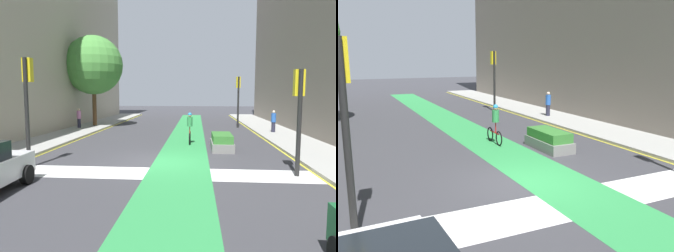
{
  "view_description": "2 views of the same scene",
  "coord_description": "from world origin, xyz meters",
  "views": [
    {
      "loc": [
        1.58,
        -13.54,
        2.99
      ],
      "look_at": [
        0.12,
        2.69,
        1.3
      ],
      "focal_mm": 33.95,
      "sensor_mm": 36.0,
      "label": 1
    },
    {
      "loc": [
        -5.2,
        -9.46,
        3.97
      ],
      "look_at": [
        1.41,
        4.46,
        0.95
      ],
      "focal_mm": 37.65,
      "sensor_mm": 36.0,
      "label": 2
    }
  ],
  "objects": [
    {
      "name": "pedestrian_sidewalk_right_b",
      "position": [
        7.21,
        10.19,
        0.95
      ],
      "size": [
        0.34,
        0.34,
        1.59
      ],
      "color": "#262638",
      "rests_on": "sidewalk_right"
    },
    {
      "name": "cyclist_in_lane",
      "position": [
        1.19,
        5.18,
        0.97
      ],
      "size": [
        0.32,
        1.73,
        1.86
      ],
      "color": "black",
      "rests_on": "ground_plane"
    },
    {
      "name": "traffic_signal_near_left",
      "position": [
        -5.14,
        -1.38,
        3.07
      ],
      "size": [
        0.35,
        0.52,
        4.39
      ],
      "color": "black",
      "rests_on": "ground_plane"
    },
    {
      "name": "crosswalk_band",
      "position": [
        0.0,
        -2.0,
        0.0
      ],
      "size": [
        12.0,
        1.8,
        0.01
      ],
      "primitive_type": "cube",
      "color": "silver",
      "rests_on": "ground_plane"
    },
    {
      "name": "bike_lane_paint",
      "position": [
        0.93,
        0.0,
        0.0
      ],
      "size": [
        2.4,
        60.0,
        0.01
      ],
      "primitive_type": "cube",
      "color": "#2D8C47",
      "rests_on": "ground_plane"
    },
    {
      "name": "ground_plane",
      "position": [
        0.0,
        0.0,
        0.0
      ],
      "size": [
        120.0,
        120.0,
        0.0
      ],
      "primitive_type": "plane",
      "color": "#38383D"
    },
    {
      "name": "traffic_signal_far_right",
      "position": [
        5.17,
        14.47,
        3.08
      ],
      "size": [
        0.35,
        0.52,
        4.4
      ],
      "color": "black",
      "rests_on": "ground_plane"
    },
    {
      "name": "curb_stripe_right",
      "position": [
        6.0,
        0.0,
        0.01
      ],
      "size": [
        0.16,
        60.0,
        0.01
      ],
      "primitive_type": "cube",
      "color": "yellow",
      "rests_on": "ground_plane"
    },
    {
      "name": "median_planter",
      "position": [
        2.93,
        3.28,
        0.4
      ],
      "size": [
        1.11,
        2.45,
        0.85
      ],
      "color": "slate",
      "rests_on": "ground_plane"
    }
  ]
}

